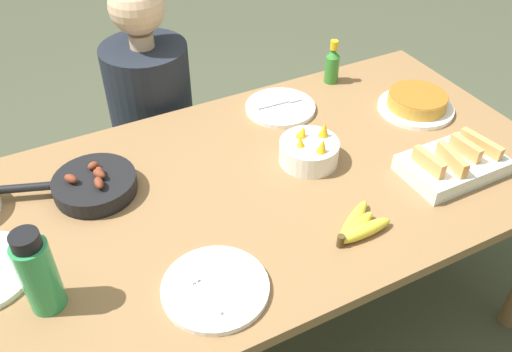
% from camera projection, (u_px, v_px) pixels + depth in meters
% --- Properties ---
extents(ground_plane, '(14.00, 14.00, 0.00)m').
position_uv_depth(ground_plane, '(256.00, 326.00, 2.03)').
color(ground_plane, '#474C38').
extents(dining_table, '(1.83, 0.95, 0.71)m').
position_uv_depth(dining_table, '(256.00, 204.00, 1.62)').
color(dining_table, olive).
rests_on(dining_table, ground_plane).
extents(banana_bunch, '(0.18, 0.13, 0.04)m').
position_uv_depth(banana_bunch, '(358.00, 227.00, 1.41)').
color(banana_bunch, yellow).
rests_on(banana_bunch, dining_table).
extents(melon_tray, '(0.30, 0.19, 0.10)m').
position_uv_depth(melon_tray, '(453.00, 164.00, 1.59)').
color(melon_tray, silver).
rests_on(melon_tray, dining_table).
extents(skillet, '(0.37, 0.23, 0.08)m').
position_uv_depth(skillet, '(93.00, 185.00, 1.53)').
color(skillet, black).
rests_on(skillet, dining_table).
extents(frittata_plate_center, '(0.26, 0.26, 0.06)m').
position_uv_depth(frittata_plate_center, '(417.00, 103.00, 1.86)').
color(frittata_plate_center, white).
rests_on(frittata_plate_center, dining_table).
extents(empty_plate_far_left, '(0.26, 0.26, 0.02)m').
position_uv_depth(empty_plate_far_left, '(215.00, 288.00, 1.27)').
color(empty_plate_far_left, white).
rests_on(empty_plate_far_left, dining_table).
extents(empty_plate_far_right, '(0.24, 0.24, 0.02)m').
position_uv_depth(empty_plate_far_right, '(280.00, 107.00, 1.87)').
color(empty_plate_far_right, white).
rests_on(empty_plate_far_right, dining_table).
extents(fruit_bowl_citrus, '(0.18, 0.18, 0.12)m').
position_uv_depth(fruit_bowl_citrus, '(309.00, 150.00, 1.63)').
color(fruit_bowl_citrus, white).
rests_on(fruit_bowl_citrus, dining_table).
extents(water_bottle, '(0.08, 0.08, 0.23)m').
position_uv_depth(water_bottle, '(38.00, 273.00, 1.18)').
color(water_bottle, '#2D9351').
rests_on(water_bottle, dining_table).
extents(hot_sauce_bottle, '(0.05, 0.05, 0.16)m').
position_uv_depth(hot_sauce_bottle, '(332.00, 64.00, 1.98)').
color(hot_sauce_bottle, '#337F2D').
rests_on(hot_sauce_bottle, dining_table).
extents(person_figure, '(0.34, 0.34, 1.11)m').
position_uv_depth(person_figure, '(156.00, 141.00, 2.15)').
color(person_figure, black).
rests_on(person_figure, ground_plane).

